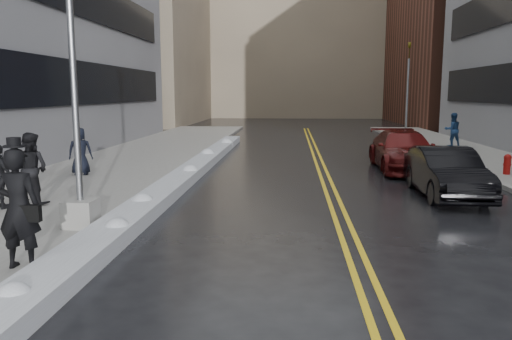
% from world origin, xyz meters
% --- Properties ---
extents(ground, '(160.00, 160.00, 0.00)m').
position_xyz_m(ground, '(0.00, 0.00, 0.00)').
color(ground, black).
rests_on(ground, ground).
extents(sidewalk_west, '(5.50, 50.00, 0.15)m').
position_xyz_m(sidewalk_west, '(-5.75, 10.00, 0.07)').
color(sidewalk_west, gray).
rests_on(sidewalk_west, ground).
extents(lane_line_left, '(0.12, 50.00, 0.01)m').
position_xyz_m(lane_line_left, '(2.35, 10.00, 0.00)').
color(lane_line_left, gold).
rests_on(lane_line_left, ground).
extents(lane_line_right, '(0.12, 50.00, 0.01)m').
position_xyz_m(lane_line_right, '(2.65, 10.00, 0.00)').
color(lane_line_right, gold).
rests_on(lane_line_right, ground).
extents(snow_ridge, '(0.90, 30.00, 0.34)m').
position_xyz_m(snow_ridge, '(-2.45, 8.00, 0.17)').
color(snow_ridge, silver).
rests_on(snow_ridge, ground).
extents(building_west_far, '(14.00, 22.00, 18.00)m').
position_xyz_m(building_west_far, '(-15.50, 44.00, 9.00)').
color(building_west_far, gray).
rests_on(building_west_far, ground).
extents(building_far, '(36.00, 16.00, 22.00)m').
position_xyz_m(building_far, '(2.00, 60.00, 11.00)').
color(building_far, gray).
rests_on(building_far, ground).
extents(lamppost, '(0.65, 0.65, 7.62)m').
position_xyz_m(lamppost, '(-3.30, 2.00, 2.53)').
color(lamppost, gray).
rests_on(lamppost, sidewalk_west).
extents(fire_hydrant, '(0.26, 0.26, 0.73)m').
position_xyz_m(fire_hydrant, '(9.00, 10.00, 0.55)').
color(fire_hydrant, maroon).
rests_on(fire_hydrant, sidewalk_east).
extents(traffic_signal, '(0.16, 0.20, 6.00)m').
position_xyz_m(traffic_signal, '(8.50, 24.00, 3.40)').
color(traffic_signal, gray).
rests_on(traffic_signal, sidewalk_east).
extents(pedestrian_fedora, '(0.75, 0.50, 2.03)m').
position_xyz_m(pedestrian_fedora, '(-3.20, -0.59, 1.16)').
color(pedestrian_fedora, black).
rests_on(pedestrian_fedora, sidewalk_west).
extents(pedestrian_b, '(1.01, 0.84, 1.89)m').
position_xyz_m(pedestrian_b, '(-5.49, 4.07, 1.10)').
color(pedestrian_b, black).
rests_on(pedestrian_b, sidewalk_west).
extents(pedestrian_c, '(0.94, 0.74, 1.69)m').
position_xyz_m(pedestrian_c, '(-6.23, 8.81, 0.99)').
color(pedestrian_c, black).
rests_on(pedestrian_c, sidewalk_west).
extents(pedestrian_east, '(0.96, 0.79, 1.82)m').
position_xyz_m(pedestrian_east, '(10.03, 19.61, 1.06)').
color(pedestrian_east, navy).
rests_on(pedestrian_east, sidewalk_east).
extents(car_black, '(1.55, 4.42, 1.46)m').
position_xyz_m(car_black, '(5.82, 6.54, 0.73)').
color(car_black, black).
rests_on(car_black, ground).
extents(car_maroon, '(2.22, 5.36, 1.55)m').
position_xyz_m(car_maroon, '(5.69, 11.71, 0.77)').
color(car_maroon, '#440B0B').
rests_on(car_maroon, ground).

